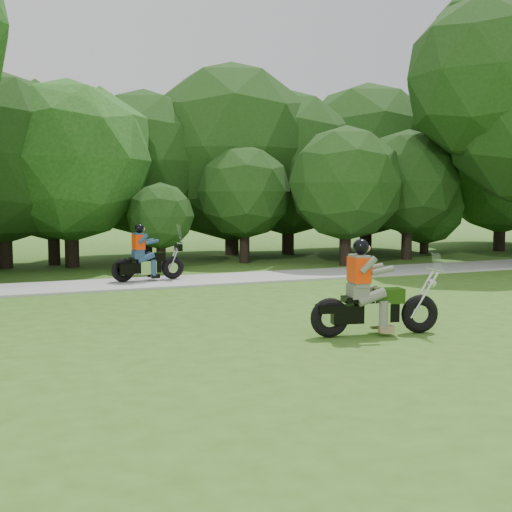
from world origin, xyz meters
TOP-DOWN VIEW (x-y plane):
  - ground at (0.00, 0.00)m, footprint 100.00×100.00m
  - walkway at (0.00, 8.00)m, footprint 60.00×2.20m
  - tree_line at (0.29, 14.59)m, footprint 38.81×12.41m
  - chopper_motorcycle at (-0.85, 0.14)m, footprint 2.34×0.79m
  - touring_motorcycle at (-3.00, 8.25)m, footprint 2.08×0.69m

SIDE VIEW (x-z plane):
  - ground at x=0.00m, z-range 0.00..0.00m
  - walkway at x=0.00m, z-range 0.00..0.06m
  - chopper_motorcycle at x=-0.85m, z-range -0.22..1.46m
  - touring_motorcycle at x=-3.00m, z-range -0.16..1.42m
  - tree_line at x=0.29m, z-range -0.17..7.57m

